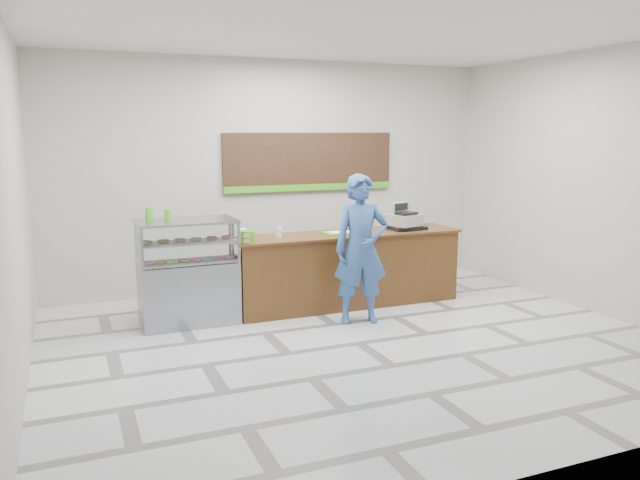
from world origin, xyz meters
name	(u,v)px	position (x,y,z in m)	size (l,w,h in m)	color
floor	(360,343)	(0.00, 0.00, 0.00)	(7.00, 7.00, 0.00)	silver
back_wall	(276,175)	(0.00, 3.00, 1.75)	(7.00, 7.00, 0.00)	beige
ceiling	(363,28)	(0.00, 0.00, 3.50)	(7.00, 7.00, 0.00)	silver
sales_counter	(347,269)	(0.55, 1.55, 0.52)	(3.26, 0.76, 1.03)	brown
display_case	(188,271)	(-1.67, 1.55, 0.68)	(1.22, 0.72, 1.33)	gray
menu_board	(310,163)	(0.55, 2.96, 1.93)	(2.80, 0.06, 0.90)	black
cash_register	(403,219)	(1.43, 1.54, 1.17)	(0.51, 0.52, 0.38)	black
card_terminal	(423,228)	(1.70, 1.44, 1.05)	(0.08, 0.17, 0.04)	black
serving_tray	(339,233)	(0.41, 1.53, 1.04)	(0.42, 0.32, 0.02)	#60C207
napkin_box	(240,234)	(-0.95, 1.65, 1.09)	(0.15, 0.15, 0.13)	white
straw_cup	(279,232)	(-0.44, 1.58, 1.10)	(0.09, 0.09, 0.13)	silver
promo_box	(248,237)	(-0.95, 1.28, 1.11)	(0.18, 0.12, 0.16)	green
donut_decal	(364,232)	(0.80, 1.52, 1.03)	(0.14, 0.14, 0.00)	pink
green_cup_left	(149,214)	(-2.09, 1.73, 1.41)	(0.10, 0.10, 0.15)	green
green_cup_right	(168,214)	(-1.87, 1.66, 1.40)	(0.08, 0.08, 0.13)	green
customer	(361,249)	(0.38, 0.76, 0.95)	(0.69, 0.45, 1.90)	#325996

